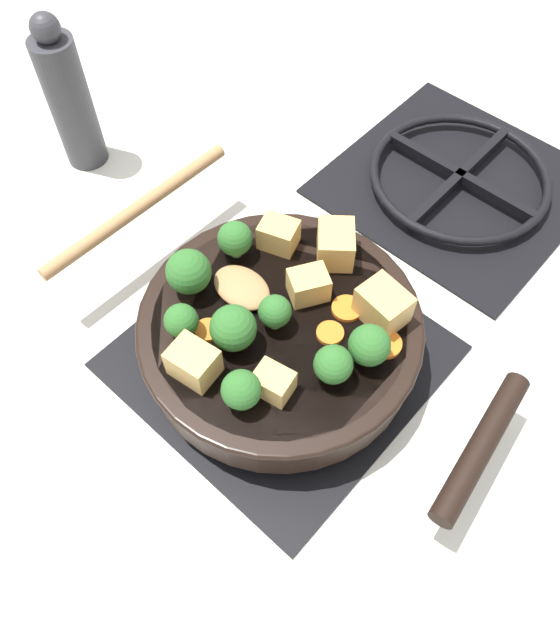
{
  "coord_description": "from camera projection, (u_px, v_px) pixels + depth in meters",
  "views": [
    {
      "loc": [
        0.23,
        -0.26,
        0.62
      ],
      "look_at": [
        0.0,
        0.0,
        0.08
      ],
      "focal_mm": 35.0,
      "sensor_mm": 36.0,
      "label": 1
    }
  ],
  "objects": [
    {
      "name": "ground_plane",
      "position": [
        280.0,
        357.0,
        0.71
      ],
      "size": [
        2.4,
        2.4,
        0.0
      ],
      "primitive_type": "plane",
      "color": "silver"
    },
    {
      "name": "front_burner_grate",
      "position": [
        280.0,
        352.0,
        0.7
      ],
      "size": [
        0.31,
        0.31,
        0.03
      ],
      "color": "black",
      "rests_on": "ground_plane"
    },
    {
      "name": "rear_burner_grate",
      "position": [
        458.0,
        180.0,
        0.84
      ],
      "size": [
        0.31,
        0.31,
        0.03
      ],
      "color": "black",
      "rests_on": "ground_plane"
    },
    {
      "name": "skillet_pan",
      "position": [
        282.0,
        333.0,
        0.66
      ],
      "size": [
        0.4,
        0.3,
        0.05
      ],
      "color": "black",
      "rests_on": "front_burner_grate"
    },
    {
      "name": "wooden_spoon",
      "position": [
        179.0,
        237.0,
        0.69
      ],
      "size": [
        0.21,
        0.26,
        0.02
      ],
      "color": "#A87A4C",
      "rests_on": "skillet_pan"
    },
    {
      "name": "tofu_cube_center_large",
      "position": [
        273.0,
        383.0,
        0.58
      ],
      "size": [
        0.04,
        0.03,
        0.03
      ],
      "primitive_type": "cube",
      "rotation": [
        0.0,
        0.0,
        3.33
      ],
      "color": "tan",
      "rests_on": "skillet_pan"
    },
    {
      "name": "tofu_cube_near_handle",
      "position": [
        193.0,
        362.0,
        0.59
      ],
      "size": [
        0.05,
        0.04,
        0.04
      ],
      "primitive_type": "cube",
      "rotation": [
        0.0,
        0.0,
        3.28
      ],
      "color": "tan",
      "rests_on": "skillet_pan"
    },
    {
      "name": "tofu_cube_east_chunk",
      "position": [
        336.0,
        244.0,
        0.67
      ],
      "size": [
        0.06,
        0.06,
        0.04
      ],
      "primitive_type": "cube",
      "rotation": [
        0.0,
        0.0,
        2.27
      ],
      "color": "tan",
      "rests_on": "skillet_pan"
    },
    {
      "name": "tofu_cube_west_chunk",
      "position": [
        383.0,
        305.0,
        0.63
      ],
      "size": [
        0.05,
        0.05,
        0.04
      ],
      "primitive_type": "cube",
      "rotation": [
        0.0,
        0.0,
        6.14
      ],
      "color": "tan",
      "rests_on": "skillet_pan"
    },
    {
      "name": "tofu_cube_back_piece",
      "position": [
        308.0,
        285.0,
        0.64
      ],
      "size": [
        0.05,
        0.05,
        0.03
      ],
      "primitive_type": "cube",
      "rotation": [
        0.0,
        0.0,
        4.16
      ],
      "color": "tan",
      "rests_on": "skillet_pan"
    },
    {
      "name": "tofu_cube_front_piece",
      "position": [
        279.0,
        235.0,
        0.68
      ],
      "size": [
        0.05,
        0.04,
        0.03
      ],
      "primitive_type": "cube",
      "rotation": [
        0.0,
        0.0,
        0.33
      ],
      "color": "tan",
      "rests_on": "skillet_pan"
    },
    {
      "name": "broccoli_floret_near_spoon",
      "position": [
        181.0,
        321.0,
        0.61
      ],
      "size": [
        0.03,
        0.03,
        0.04
      ],
      "color": "#709956",
      "rests_on": "skillet_pan"
    },
    {
      "name": "broccoli_floret_center_top",
      "position": [
        189.0,
        272.0,
        0.64
      ],
      "size": [
        0.05,
        0.05,
        0.05
      ],
      "color": "#709956",
      "rests_on": "skillet_pan"
    },
    {
      "name": "broccoli_floret_east_rim",
      "position": [
        333.0,
        365.0,
        0.58
      ],
      "size": [
        0.04,
        0.04,
        0.05
      ],
      "color": "#709956",
      "rests_on": "skillet_pan"
    },
    {
      "name": "broccoli_floret_west_rim",
      "position": [
        233.0,
        328.0,
        0.6
      ],
      "size": [
        0.05,
        0.05,
        0.05
      ],
      "color": "#709956",
      "rests_on": "skillet_pan"
    },
    {
      "name": "broccoli_floret_north_edge",
      "position": [
        241.0,
        390.0,
        0.57
      ],
      "size": [
        0.04,
        0.04,
        0.05
      ],
      "color": "#709956",
      "rests_on": "skillet_pan"
    },
    {
      "name": "broccoli_floret_south_cluster",
      "position": [
        277.0,
        313.0,
        0.62
      ],
      "size": [
        0.03,
        0.03,
        0.04
      ],
      "color": "#709956",
      "rests_on": "skillet_pan"
    },
    {
      "name": "broccoli_floret_mid_floret",
      "position": [
        235.0,
        239.0,
        0.67
      ],
      "size": [
        0.04,
        0.04,
        0.05
      ],
      "color": "#709956",
      "rests_on": "skillet_pan"
    },
    {
      "name": "broccoli_floret_small_inner",
      "position": [
        369.0,
        345.0,
        0.59
      ],
      "size": [
        0.04,
        0.04,
        0.05
      ],
      "color": "#709956",
      "rests_on": "skillet_pan"
    },
    {
      "name": "carrot_slice_orange_thin",
      "position": [
        330.0,
        333.0,
        0.63
      ],
      "size": [
        0.03,
        0.03,
        0.01
      ],
      "primitive_type": "cylinder",
      "color": "orange",
      "rests_on": "skillet_pan"
    },
    {
      "name": "carrot_slice_near_center",
      "position": [
        385.0,
        344.0,
        0.62
      ],
      "size": [
        0.03,
        0.03,
        0.01
      ],
      "primitive_type": "cylinder",
      "color": "orange",
      "rests_on": "skillet_pan"
    },
    {
      "name": "carrot_slice_edge_slice",
      "position": [
        347.0,
        308.0,
        0.64
      ],
      "size": [
        0.03,
        0.03,
        0.01
      ],
      "primitive_type": "cylinder",
      "color": "orange",
      "rests_on": "skillet_pan"
    },
    {
      "name": "carrot_slice_under_broccoli",
      "position": [
        208.0,
        330.0,
        0.63
      ],
      "size": [
        0.03,
        0.03,
        0.01
      ],
      "primitive_type": "cylinder",
      "color": "orange",
      "rests_on": "skillet_pan"
    },
    {
      "name": "pepper_mill",
      "position": [
        69.0,
        99.0,
        0.8
      ],
      "size": [
        0.06,
        0.06,
        0.21
      ],
      "color": "#333338",
      "rests_on": "ground_plane"
    }
  ]
}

